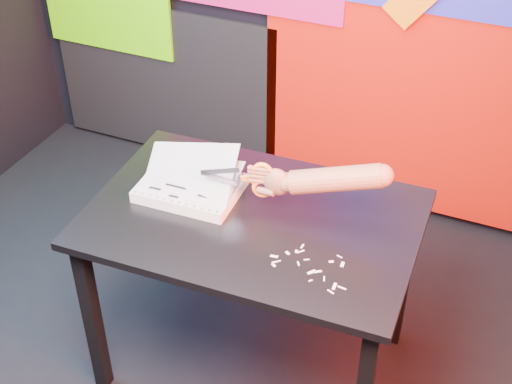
% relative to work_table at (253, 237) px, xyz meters
% --- Properties ---
extents(room, '(3.01, 3.01, 2.71)m').
position_rel_work_table_xyz_m(room, '(-0.30, -0.27, 0.70)').
color(room, black).
rests_on(room, ground).
extents(backdrop, '(2.88, 0.05, 2.08)m').
position_rel_work_table_xyz_m(backdrop, '(-0.23, 1.19, 0.30)').
color(backdrop, '#BD1408').
rests_on(backdrop, ground).
extents(work_table, '(1.15, 0.79, 0.75)m').
position_rel_work_table_xyz_m(work_table, '(0.00, 0.00, 0.00)').
color(work_table, black).
rests_on(work_table, ground).
extents(printout_stack, '(0.38, 0.27, 0.18)m').
position_rel_work_table_xyz_m(printout_stack, '(-0.26, 0.03, 0.12)').
color(printout_stack, white).
rests_on(printout_stack, work_table).
extents(scissors, '(0.25, 0.06, 0.14)m').
position_rel_work_table_xyz_m(scissors, '(-0.00, 0.04, 0.22)').
color(scissors, '#999AAB').
rests_on(scissors, printout_stack).
extents(hand_forearm, '(0.46, 0.14, 0.17)m').
position_rel_work_table_xyz_m(hand_forearm, '(0.22, 0.09, 0.26)').
color(hand_forearm, '#925041').
rests_on(hand_forearm, work_table).
extents(paper_clippings, '(0.27, 0.18, 0.00)m').
position_rel_work_table_xyz_m(paper_clippings, '(0.27, -0.17, 0.10)').
color(paper_clippings, silver).
rests_on(paper_clippings, work_table).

